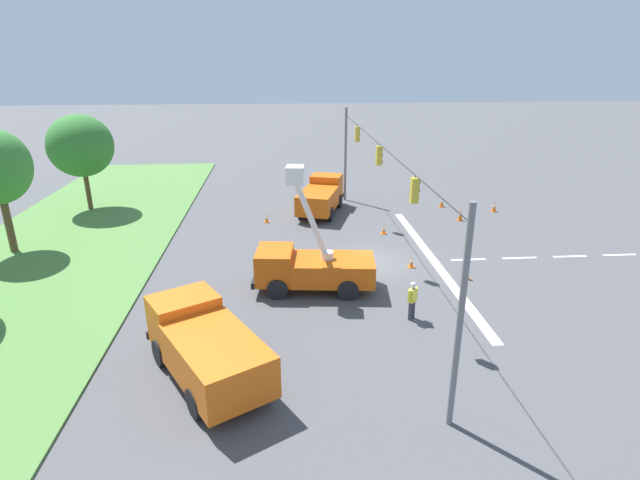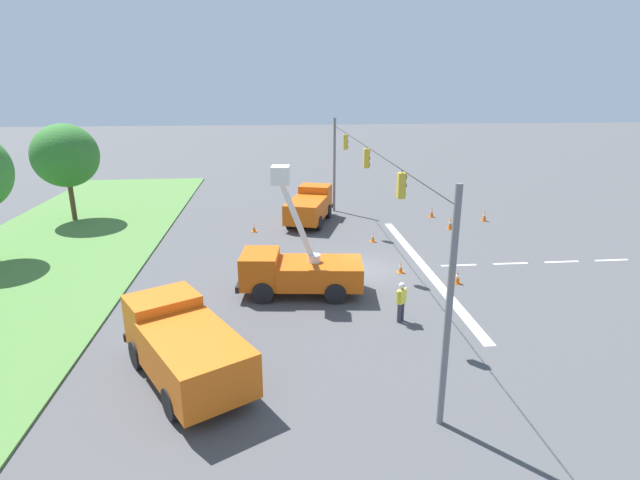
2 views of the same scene
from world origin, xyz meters
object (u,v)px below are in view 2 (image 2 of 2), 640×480
Objects in this scene: traffic_cone_mid_left at (373,237)px; traffic_cone_far_left at (450,224)px; traffic_cone_lane_edge_b at (484,216)px; utility_truck_bucket_lift at (297,269)px; utility_truck_support_near at (310,206)px; traffic_cone_near_bucket at (334,264)px; traffic_cone_foreground_right at (432,212)px; tree_far_east at (65,156)px; traffic_cone_foreground_left at (401,268)px; road_worker at (401,300)px; traffic_cone_mid_right at (458,277)px; traffic_cone_lane_edge_a at (254,228)px; utility_truck_support_far at (184,345)px.

traffic_cone_far_left reaches higher than traffic_cone_mid_left.
utility_truck_bucket_lift is at bearing 129.93° from traffic_cone_lane_edge_b.
traffic_cone_near_bucket is (-9.80, -0.56, -0.94)m from utility_truck_support_near.
utility_truck_support_near is 8.44× the size of traffic_cone_foreground_right.
traffic_cone_mid_left is 10.05m from traffic_cone_lane_edge_b.
tree_far_east is 25.00m from traffic_cone_foreground_left.
traffic_cone_mid_left is (11.12, -1.02, -0.72)m from road_worker.
traffic_cone_mid_left is at bearing -33.07° from traffic_cone_near_bucket.
utility_truck_support_near is 11.35m from traffic_cone_foreground_left.
traffic_cone_lane_edge_b is at bearing -112.79° from traffic_cone_foreground_right.
tree_far_east is at bearing 71.43° from traffic_cone_mid_left.
traffic_cone_mid_right is 10.04m from traffic_cone_far_left.
utility_truck_support_near reaches higher than traffic_cone_mid_right.
road_worker reaches higher than traffic_cone_mid_left.
traffic_cone_foreground_left is 0.81× the size of traffic_cone_foreground_right.
traffic_cone_near_bucket is at bearing 126.29° from traffic_cone_lane_edge_b.
traffic_cone_near_bucket is (3.01, -2.10, -0.97)m from utility_truck_bucket_lift.
road_worker is at bearing -161.89° from traffic_cone_near_bucket.
traffic_cone_lane_edge_a is at bearing 101.56° from traffic_cone_foreground_right.
utility_truck_bucket_lift reaches higher than road_worker.
traffic_cone_foreground_right reaches higher than traffic_cone_near_bucket.
utility_truck_support_far reaches higher than traffic_cone_lane_edge_b.
utility_truck_support_near is at bearing 94.00° from traffic_cone_foreground_right.
tree_far_east is 1.07× the size of utility_truck_support_far.
utility_truck_bucket_lift is 10.11× the size of traffic_cone_lane_edge_a.
traffic_cone_foreground_right is (20.32, -14.98, -0.91)m from utility_truck_support_far.
traffic_cone_mid_left is at bearing 111.53° from traffic_cone_far_left.
utility_truck_bucket_lift is 8.02m from utility_truck_support_far.
traffic_cone_near_bucket is 0.78× the size of traffic_cone_far_left.
tree_far_east is at bearing 47.51° from road_worker.
tree_far_east reaches higher than traffic_cone_far_left.
utility_truck_support_near reaches higher than traffic_cone_foreground_left.
road_worker is at bearing 174.76° from traffic_cone_mid_left.
traffic_cone_near_bucket is (9.87, -6.25, -0.97)m from utility_truck_support_far.
traffic_cone_lane_edge_a is at bearing 30.27° from traffic_cone_near_bucket.
traffic_cone_far_left is at bearing 120.32° from traffic_cone_lane_edge_b.
utility_truck_support_near reaches higher than utility_truck_support_far.
utility_truck_support_far is 9.04m from road_worker.
utility_truck_support_far is at bearing 135.58° from traffic_cone_lane_edge_b.
utility_truck_support_far is at bearing -152.13° from tree_far_east.
traffic_cone_mid_left is at bearing 135.30° from traffic_cone_foreground_right.
road_worker is at bearing -128.66° from utility_truck_bucket_lift.
traffic_cone_foreground_right is (16.80, -6.65, -0.63)m from road_worker.
traffic_cone_far_left reaches higher than traffic_cone_foreground_right.
traffic_cone_foreground_left reaches higher than traffic_cone_mid_left.
traffic_cone_near_bucket is (0.76, 3.51, 0.02)m from traffic_cone_foreground_left.
utility_truck_support_near is 9.95m from traffic_cone_far_left.
utility_truck_support_far is at bearing 147.66° from traffic_cone_near_bucket.
road_worker is 2.16× the size of traffic_cone_far_left.
traffic_cone_mid_right is at bearing 168.03° from traffic_cone_foreground_right.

